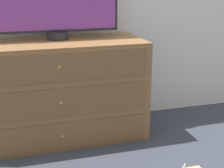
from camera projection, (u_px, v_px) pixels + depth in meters
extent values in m
plane|color=#383D47|center=(48.00, 123.00, 2.99)|extent=(12.00, 12.00, 0.00)
cube|color=olive|center=(55.00, 91.00, 2.62)|extent=(1.36, 0.53, 0.76)
cube|color=brown|center=(62.00, 136.00, 2.45)|extent=(1.25, 0.01, 0.20)
sphere|color=tan|center=(62.00, 136.00, 2.44)|extent=(0.02, 0.02, 0.02)
cube|color=brown|center=(61.00, 103.00, 2.37)|extent=(1.25, 0.01, 0.20)
sphere|color=tan|center=(61.00, 103.00, 2.37)|extent=(0.02, 0.02, 0.02)
cube|color=brown|center=(59.00, 67.00, 2.30)|extent=(1.25, 0.01, 0.20)
sphere|color=tan|center=(59.00, 67.00, 2.29)|extent=(0.02, 0.02, 0.02)
cylinder|color=#232328|center=(58.00, 36.00, 2.59)|extent=(0.16, 0.16, 0.06)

